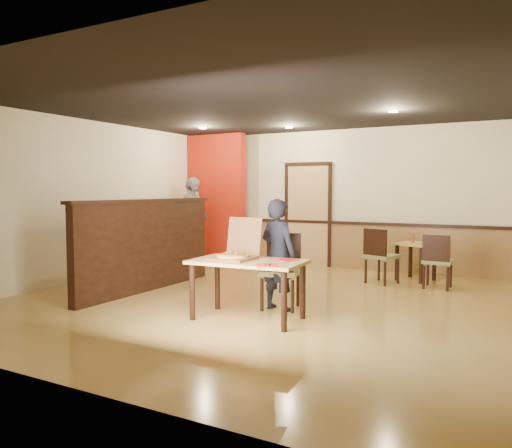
{
  "coord_description": "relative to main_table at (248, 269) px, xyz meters",
  "views": [
    {
      "loc": [
        3.25,
        -6.22,
        1.6
      ],
      "look_at": [
        -0.15,
        0.0,
        1.1
      ],
      "focal_mm": 35.0,
      "sensor_mm": 36.0,
      "label": 1
    }
  ],
  "objects": [
    {
      "name": "floor",
      "position": [
        -0.26,
        0.97,
        -0.62
      ],
      "size": [
        7.0,
        7.0,
        0.0
      ],
      "primitive_type": "plane",
      "color": "tan",
      "rests_on": "ground"
    },
    {
      "name": "ceiling",
      "position": [
        -0.26,
        0.97,
        2.18
      ],
      "size": [
        7.0,
        7.0,
        0.0
      ],
      "primitive_type": "plane",
      "rotation": [
        3.14,
        0.0,
        0.0
      ],
      "color": "black",
      "rests_on": "wall_back"
    },
    {
      "name": "wall_back",
      "position": [
        -0.26,
        4.47,
        0.78
      ],
      "size": [
        7.0,
        0.0,
        7.0
      ],
      "primitive_type": "plane",
      "rotation": [
        1.57,
        0.0,
        0.0
      ],
      "color": "#FFF4C7",
      "rests_on": "floor"
    },
    {
      "name": "wall_left",
      "position": [
        -3.76,
        0.97,
        0.78
      ],
      "size": [
        0.0,
        7.0,
        7.0
      ],
      "primitive_type": "plane",
      "rotation": [
        1.57,
        0.0,
        1.57
      ],
      "color": "#FFF4C7",
      "rests_on": "floor"
    },
    {
      "name": "wainscot_back",
      "position": [
        -0.26,
        4.44,
        -0.17
      ],
      "size": [
        7.0,
        0.04,
        0.9
      ],
      "primitive_type": "cube",
      "color": "olive",
      "rests_on": "floor"
    },
    {
      "name": "chair_rail_back",
      "position": [
        -0.26,
        4.42,
        0.3
      ],
      "size": [
        7.0,
        0.06,
        0.06
      ],
      "primitive_type": "cube",
      "color": "black",
      "rests_on": "wall_back"
    },
    {
      "name": "back_door",
      "position": [
        -1.06,
        4.43,
        0.43
      ],
      "size": [
        0.9,
        0.06,
        2.1
      ],
      "primitive_type": "cube",
      "color": "tan",
      "rests_on": "wall_back"
    },
    {
      "name": "booth_partition",
      "position": [
        -2.26,
        0.77,
        0.11
      ],
      "size": [
        0.2,
        3.1,
        1.44
      ],
      "color": "black",
      "rests_on": "floor"
    },
    {
      "name": "red_accent_panel",
      "position": [
        -3.16,
        3.97,
        0.78
      ],
      "size": [
        1.6,
        0.2,
        2.78
      ],
      "primitive_type": "cube",
      "color": "#AD1D0C",
      "rests_on": "floor"
    },
    {
      "name": "spot_a",
      "position": [
        -2.56,
        2.77,
        2.16
      ],
      "size": [
        0.14,
        0.14,
        0.02
      ],
      "primitive_type": "cylinder",
      "color": "#FFEDB2",
      "rests_on": "ceiling"
    },
    {
      "name": "spot_b",
      "position": [
        -1.06,
        3.47,
        2.16
      ],
      "size": [
        0.14,
        0.14,
        0.02
      ],
      "primitive_type": "cylinder",
      "color": "#FFEDB2",
      "rests_on": "ceiling"
    },
    {
      "name": "spot_c",
      "position": [
        1.14,
        2.47,
        2.16
      ],
      "size": [
        0.14,
        0.14,
        0.02
      ],
      "primitive_type": "cylinder",
      "color": "#FFEDB2",
      "rests_on": "ceiling"
    },
    {
      "name": "main_table",
      "position": [
        0.0,
        0.0,
        0.0
      ],
      "size": [
        1.41,
        0.86,
        0.73
      ],
      "rotation": [
        0.0,
        0.0,
        0.06
      ],
      "color": "tan",
      "rests_on": "floor"
    },
    {
      "name": "diner_chair",
      "position": [
        0.09,
        0.77,
        -0.08
      ],
      "size": [
        0.6,
        0.6,
        1.0
      ],
      "rotation": [
        0.0,
        0.0,
        0.24
      ],
      "color": "olive",
      "rests_on": "floor"
    },
    {
      "name": "side_chair_left",
      "position": [
        0.81,
        3.08,
        -0.11
      ],
      "size": [
        0.59,
        0.59,
        0.94
      ],
      "rotation": [
        0.0,
        0.0,
        2.8
      ],
      "color": "olive",
      "rests_on": "floor"
    },
    {
      "name": "side_chair_right",
      "position": [
        1.74,
        3.08,
        -0.14
      ],
      "size": [
        0.44,
        0.44,
        0.88
      ],
      "rotation": [
        0.0,
        0.0,
        3.14
      ],
      "color": "olive",
      "rests_on": "floor"
    },
    {
      "name": "side_table",
      "position": [
        1.29,
        3.7,
        -0.13
      ],
      "size": [
        0.78,
        0.78,
        0.66
      ],
      "rotation": [
        0.0,
        0.0,
        -0.31
      ],
      "color": "tan",
      "rests_on": "floor"
    },
    {
      "name": "diner",
      "position": [
        0.11,
        0.61,
        0.11
      ],
      "size": [
        0.6,
        0.46,
        1.47
      ],
      "primitive_type": "imported",
      "rotation": [
        0.0,
        0.0,
        2.92
      ],
      "color": "black",
      "rests_on": "floor"
    },
    {
      "name": "passerby",
      "position": [
        -3.26,
        3.35,
        0.31
      ],
      "size": [
        0.47,
        1.1,
        1.86
      ],
      "primitive_type": "imported",
      "rotation": [
        0.0,
        0.0,
        1.56
      ],
      "color": "#98979F",
      "rests_on": "floor"
    },
    {
      "name": "pizza_box",
      "position": [
        -0.18,
        -0.01,
        0.17
      ],
      "size": [
        0.48,
        0.57,
        0.51
      ],
      "rotation": [
        0.0,
        0.0,
        -0.0
      ],
      "color": "brown",
      "rests_on": "main_table"
    },
    {
      "name": "pizza",
      "position": [
        -0.18,
        -0.06,
        0.16
      ],
      "size": [
        0.52,
        0.52,
        0.03
      ],
      "primitive_type": "cylinder",
      "rotation": [
        0.0,
        0.0,
        0.38
      ],
      "color": "#EA9D55",
      "rests_on": "pizza_box"
    },
    {
      "name": "napkin_near",
      "position": [
        0.4,
        -0.26,
        0.11
      ],
      "size": [
        0.32,
        0.32,
        0.01
      ],
      "rotation": [
        0.0,
        0.0,
        0.43
      ],
      "color": "red",
      "rests_on": "main_table"
    },
    {
      "name": "napkin_far",
      "position": [
        0.41,
        0.25,
        0.11
      ],
      "size": [
        0.29,
        0.29,
        0.01
      ],
      "rotation": [
        0.0,
        0.0,
        -0.32
      ],
      "color": "red",
      "rests_on": "main_table"
    },
    {
      "name": "condiment",
      "position": [
        1.2,
        3.79,
        0.12
      ],
      "size": [
        0.06,
        0.06,
        0.15
      ],
      "primitive_type": "cylinder",
      "color": "#9A4B1C",
      "rests_on": "side_table"
    }
  ]
}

